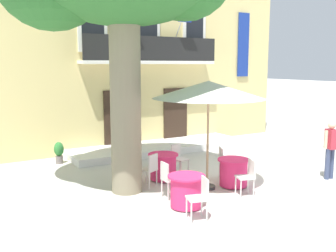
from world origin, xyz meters
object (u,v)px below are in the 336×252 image
object	(u,v)px
cafe_chair_middle_0	(200,195)
cafe_chair_near_tree_1	(248,175)
cafe_chair_near_tree_0	(224,161)
ground_planter_left	(59,152)
cafe_chair_front_1	(178,157)
cafe_chair_middle_1	(168,177)
cafe_table_near_tree	(233,172)
pedestrian_near_entrance	(331,146)
cafe_table_middle	(186,191)
cafe_table_front	(163,167)
cafe_chair_front_0	(150,168)
cafe_umbrella	(208,90)

from	to	relation	value
cafe_chair_middle_0	cafe_chair_near_tree_1	bearing A→B (deg)	18.81
cafe_chair_near_tree_0	ground_planter_left	bearing A→B (deg)	130.30
cafe_chair_near_tree_1	cafe_chair_front_1	distance (m)	2.56
cafe_chair_middle_1	cafe_table_near_tree	bearing A→B (deg)	-2.79
cafe_chair_front_1	pedestrian_near_entrance	bearing A→B (deg)	-37.45
cafe_chair_near_tree_0	cafe_chair_near_tree_1	size ratio (longest dim) A/B	1.00
cafe_chair_near_tree_0	cafe_table_middle	xyz separation A→B (m)	(-2.21, -1.37, -0.14)
cafe_table_front	ground_planter_left	distance (m)	3.96
cafe_chair_middle_1	cafe_chair_front_1	world-z (taller)	same
cafe_table_near_tree	cafe_chair_front_0	bearing A→B (deg)	150.44
cafe_table_front	pedestrian_near_entrance	xyz separation A→B (m)	(4.15, -2.36, 0.56)
cafe_chair_middle_0	pedestrian_near_entrance	size ratio (longest dim) A/B	0.54
cafe_chair_middle_1	cafe_umbrella	size ratio (longest dim) A/B	0.31
cafe_table_middle	pedestrian_near_entrance	xyz separation A→B (m)	(4.80, -0.20, 0.56)
cafe_table_near_tree	cafe_table_front	xyz separation A→B (m)	(-1.31, 1.50, 0.00)
cafe_chair_near_tree_0	cafe_chair_near_tree_1	bearing A→B (deg)	-106.31
ground_planter_left	cafe_umbrella	bearing A→B (deg)	-61.02
cafe_table_near_tree	ground_planter_left	distance (m)	5.93
cafe_chair_near_tree_1	cafe_chair_middle_1	bearing A→B (deg)	155.43
cafe_table_near_tree	pedestrian_near_entrance	world-z (taller)	pedestrian_near_entrance
cafe_chair_front_1	cafe_umbrella	xyz separation A→B (m)	(-0.10, -1.57, 2.08)
cafe_chair_middle_0	cafe_chair_near_tree_0	bearing A→B (deg)	41.71
cafe_chair_near_tree_1	cafe_chair_front_0	bearing A→B (deg)	134.07
cafe_table_front	cafe_chair_middle_1	bearing A→B (deg)	-115.77
cafe_table_middle	cafe_chair_near_tree_1	bearing A→B (deg)	-2.52
cafe_table_front	cafe_table_near_tree	bearing A→B (deg)	-48.95
cafe_chair_front_1	ground_planter_left	bearing A→B (deg)	130.81
cafe_table_near_tree	cafe_chair_front_1	distance (m)	1.89
cafe_chair_near_tree_0	cafe_chair_front_1	bearing A→B (deg)	128.76
pedestrian_near_entrance	cafe_chair_front_0	bearing A→B (deg)	157.72
cafe_table_near_tree	cafe_chair_middle_0	distance (m)	2.53
cafe_chair_middle_0	cafe_chair_middle_1	xyz separation A→B (m)	(0.12, 1.49, 0.00)
cafe_table_middle	cafe_table_front	distance (m)	2.25
cafe_chair_middle_0	cafe_umbrella	size ratio (longest dim) A/B	0.31
cafe_chair_front_0	ground_planter_left	size ratio (longest dim) A/B	1.25
cafe_chair_front_0	pedestrian_near_entrance	bearing A→B (deg)	-22.28
cafe_chair_middle_1	cafe_chair_front_1	size ratio (longest dim) A/B	1.00
cafe_table_middle	cafe_chair_front_1	bearing A→B (deg)	61.14
cafe_chair_near_tree_0	ground_planter_left	xyz separation A→B (m)	(-3.57, 4.21, -0.13)
cafe_table_near_tree	cafe_chair_front_1	world-z (taller)	cafe_chair_front_1
cafe_table_front	cafe_chair_near_tree_0	bearing A→B (deg)	-26.90
cafe_chair_middle_0	cafe_chair_middle_1	distance (m)	1.50
cafe_table_middle	cafe_chair_front_0	bearing A→B (deg)	89.72
cafe_chair_middle_1	cafe_umbrella	bearing A→B (deg)	5.64
cafe_umbrella	cafe_table_middle	bearing A→B (deg)	-144.78
cafe_chair_middle_0	cafe_chair_middle_1	world-z (taller)	same
cafe_table_near_tree	cafe_chair_middle_1	world-z (taller)	cafe_chair_middle_1
cafe_table_front	cafe_umbrella	world-z (taller)	cafe_umbrella
cafe_chair_near_tree_1	ground_planter_left	size ratio (longest dim) A/B	1.25
cafe_table_middle	ground_planter_left	bearing A→B (deg)	103.67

